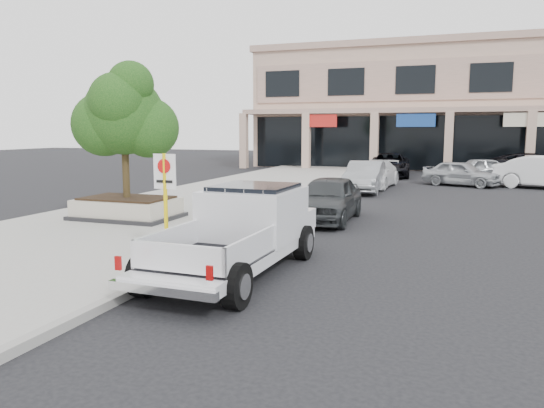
{
  "coord_description": "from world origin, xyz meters",
  "views": [
    {
      "loc": [
        3.96,
        -10.85,
        2.97
      ],
      "look_at": [
        -0.49,
        1.5,
        1.12
      ],
      "focal_mm": 35.0,
      "sensor_mm": 36.0,
      "label": 1
    }
  ],
  "objects_px": {
    "planter_tree": "(130,115)",
    "curb_car_a": "(328,198)",
    "curb_car_b": "(365,177)",
    "lot_car_e": "(488,169)",
    "pickup_truck": "(235,233)",
    "lot_car_a": "(461,173)",
    "curb_car_c": "(374,174)",
    "curb_car_d": "(389,165)",
    "planter": "(127,208)",
    "no_parking_sign": "(165,190)",
    "lot_car_d": "(534,166)"
  },
  "relations": [
    {
      "from": "curb_car_d",
      "to": "lot_car_d",
      "type": "relative_size",
      "value": 0.96
    },
    {
      "from": "curb_car_a",
      "to": "curb_car_c",
      "type": "distance_m",
      "value": 10.77
    },
    {
      "from": "curb_car_d",
      "to": "lot_car_d",
      "type": "xyz_separation_m",
      "value": [
        8.44,
        1.39,
        0.03
      ]
    },
    {
      "from": "no_parking_sign",
      "to": "curb_car_a",
      "type": "distance_m",
      "value": 6.93
    },
    {
      "from": "no_parking_sign",
      "to": "lot_car_e",
      "type": "distance_m",
      "value": 24.74
    },
    {
      "from": "no_parking_sign",
      "to": "pickup_truck",
      "type": "distance_m",
      "value": 2.1
    },
    {
      "from": "planter_tree",
      "to": "curb_car_d",
      "type": "height_order",
      "value": "planter_tree"
    },
    {
      "from": "curb_car_c",
      "to": "lot_car_e",
      "type": "height_order",
      "value": "curb_car_c"
    },
    {
      "from": "planter",
      "to": "curb_car_c",
      "type": "relative_size",
      "value": 0.69
    },
    {
      "from": "curb_car_a",
      "to": "lot_car_e",
      "type": "distance_m",
      "value": 17.85
    },
    {
      "from": "planter_tree",
      "to": "curb_car_a",
      "type": "xyz_separation_m",
      "value": [
        5.84,
        2.37,
        -2.68
      ]
    },
    {
      "from": "planter",
      "to": "pickup_truck",
      "type": "distance_m",
      "value": 7.33
    },
    {
      "from": "no_parking_sign",
      "to": "lot_car_e",
      "type": "xyz_separation_m",
      "value": [
        7.64,
        23.52,
        -0.97
      ]
    },
    {
      "from": "planter",
      "to": "curb_car_a",
      "type": "bearing_deg",
      "value": 22.89
    },
    {
      "from": "curb_car_b",
      "to": "curb_car_d",
      "type": "distance_m",
      "value": 8.92
    },
    {
      "from": "planter_tree",
      "to": "curb_car_b",
      "type": "bearing_deg",
      "value": 62.86
    },
    {
      "from": "pickup_truck",
      "to": "no_parking_sign",
      "type": "bearing_deg",
      "value": 166.57
    },
    {
      "from": "curb_car_d",
      "to": "curb_car_b",
      "type": "bearing_deg",
      "value": -95.18
    },
    {
      "from": "planter_tree",
      "to": "curb_car_b",
      "type": "height_order",
      "value": "planter_tree"
    },
    {
      "from": "planter_tree",
      "to": "lot_car_d",
      "type": "bearing_deg",
      "value": 56.55
    },
    {
      "from": "planter_tree",
      "to": "curb_car_d",
      "type": "xyz_separation_m",
      "value": [
        5.55,
        19.8,
        -2.66
      ]
    },
    {
      "from": "pickup_truck",
      "to": "lot_car_a",
      "type": "bearing_deg",
      "value": 79.14
    },
    {
      "from": "lot_car_a",
      "to": "curb_car_b",
      "type": "bearing_deg",
      "value": 156.3
    },
    {
      "from": "planter_tree",
      "to": "lot_car_e",
      "type": "distance_m",
      "value": 22.6
    },
    {
      "from": "pickup_truck",
      "to": "lot_car_a",
      "type": "distance_m",
      "value": 20.43
    },
    {
      "from": "no_parking_sign",
      "to": "curb_car_c",
      "type": "relative_size",
      "value": 0.49
    },
    {
      "from": "lot_car_e",
      "to": "planter",
      "type": "bearing_deg",
      "value": 130.81
    },
    {
      "from": "curb_car_c",
      "to": "planter_tree",
      "type": "bearing_deg",
      "value": -108.94
    },
    {
      "from": "lot_car_e",
      "to": "no_parking_sign",
      "type": "bearing_deg",
      "value": 143.35
    },
    {
      "from": "no_parking_sign",
      "to": "pickup_truck",
      "type": "bearing_deg",
      "value": -14.61
    },
    {
      "from": "no_parking_sign",
      "to": "lot_car_a",
      "type": "height_order",
      "value": "no_parking_sign"
    },
    {
      "from": "planter",
      "to": "no_parking_sign",
      "type": "bearing_deg",
      "value": -46.16
    },
    {
      "from": "curb_car_b",
      "to": "lot_car_e",
      "type": "height_order",
      "value": "curb_car_b"
    },
    {
      "from": "planter",
      "to": "curb_car_d",
      "type": "xyz_separation_m",
      "value": [
        5.69,
        19.96,
        0.27
      ]
    },
    {
      "from": "curb_car_a",
      "to": "curb_car_d",
      "type": "bearing_deg",
      "value": 89.95
    },
    {
      "from": "lot_car_a",
      "to": "pickup_truck",
      "type": "bearing_deg",
      "value": -171.51
    },
    {
      "from": "curb_car_d",
      "to": "lot_car_e",
      "type": "distance_m",
      "value": 5.83
    },
    {
      "from": "curb_car_d",
      "to": "lot_car_a",
      "type": "height_order",
      "value": "curb_car_d"
    },
    {
      "from": "curb_car_a",
      "to": "lot_car_a",
      "type": "xyz_separation_m",
      "value": [
        4.05,
        12.94,
        -0.06
      ]
    },
    {
      "from": "curb_car_d",
      "to": "no_parking_sign",
      "type": "bearing_deg",
      "value": -99.68
    },
    {
      "from": "lot_car_e",
      "to": "curb_car_d",
      "type": "bearing_deg",
      "value": 66.81
    },
    {
      "from": "planter",
      "to": "lot_car_d",
      "type": "distance_m",
      "value": 25.6
    },
    {
      "from": "planter",
      "to": "lot_car_e",
      "type": "relative_size",
      "value": 0.82
    },
    {
      "from": "curb_car_b",
      "to": "lot_car_e",
      "type": "distance_m",
      "value": 10.26
    },
    {
      "from": "planter",
      "to": "curb_car_b",
      "type": "distance_m",
      "value": 12.42
    },
    {
      "from": "curb_car_d",
      "to": "lot_car_d",
      "type": "bearing_deg",
      "value": 4.01
    },
    {
      "from": "curb_car_a",
      "to": "curb_car_d",
      "type": "distance_m",
      "value": 17.44
    },
    {
      "from": "planter_tree",
      "to": "no_parking_sign",
      "type": "distance_m",
      "value": 5.87
    },
    {
      "from": "pickup_truck",
      "to": "curb_car_a",
      "type": "distance_m",
      "value": 7.04
    },
    {
      "from": "no_parking_sign",
      "to": "curb_car_a",
      "type": "bearing_deg",
      "value": 72.09
    }
  ]
}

